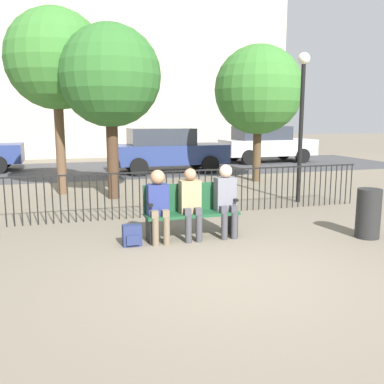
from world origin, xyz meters
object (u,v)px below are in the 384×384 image
at_px(parked_car_2, 167,149).
at_px(trash_bin, 368,213).
at_px(park_bench, 191,209).
at_px(tree_0, 110,77).
at_px(tree_1, 258,90).
at_px(seated_person_0, 158,201).
at_px(lamp_post, 302,104).
at_px(seated_person_1, 191,200).
at_px(seated_person_2, 226,197).
at_px(tree_2, 56,60).
at_px(backpack, 132,236).
at_px(parked_car_1, 266,143).

relative_size(parked_car_2, trash_bin, 4.99).
distance_m(park_bench, trash_bin, 3.02).
bearing_deg(tree_0, tree_1, 19.19).
height_order(seated_person_0, trash_bin, seated_person_0).
bearing_deg(seated_person_0, lamp_post, 30.43).
bearing_deg(seated_person_1, tree_1, 55.65).
distance_m(park_bench, tree_1, 7.23).
bearing_deg(trash_bin, tree_1, 81.18).
bearing_deg(parked_car_2, seated_person_2, -97.13).
height_order(seated_person_0, parked_car_2, parked_car_2).
xyz_separation_m(seated_person_1, tree_2, (-2.03, 5.13, 2.79)).
bearing_deg(tree_1, parked_car_2, 125.91).
relative_size(tree_2, parked_car_2, 1.13).
relative_size(backpack, tree_2, 0.07).
distance_m(tree_0, lamp_post, 4.62).
xyz_separation_m(tree_1, trash_bin, (-1.01, -6.51, -2.42)).
bearing_deg(tree_1, backpack, -130.26).
relative_size(backpack, parked_car_2, 0.08).
relative_size(seated_person_1, lamp_post, 0.34).
relative_size(seated_person_0, backpack, 3.51).
relative_size(seated_person_1, parked_car_2, 0.29).
bearing_deg(trash_bin, parked_car_1, 71.47).
bearing_deg(seated_person_1, lamp_post, 34.29).
bearing_deg(tree_1, seated_person_1, -124.35).
xyz_separation_m(seated_person_1, parked_car_2, (1.73, 8.79, 0.17)).
distance_m(tree_2, parked_car_1, 10.93).
bearing_deg(seated_person_2, parked_car_2, 82.87).
xyz_separation_m(seated_person_0, lamp_post, (3.97, 2.33, 1.64)).
xyz_separation_m(seated_person_1, trash_bin, (2.92, -0.77, -0.25)).
height_order(seated_person_0, parked_car_1, parked_car_1).
height_order(seated_person_2, parked_car_2, parked_car_2).
bearing_deg(tree_2, parked_car_1, 33.21).
distance_m(seated_person_2, lamp_post, 3.98).
bearing_deg(parked_car_2, seated_person_0, -104.52).
distance_m(park_bench, seated_person_0, 0.63).
bearing_deg(park_bench, seated_person_0, -167.76).
height_order(seated_person_1, tree_2, tree_2).
bearing_deg(trash_bin, park_bench, 162.78).
distance_m(tree_1, tree_2, 6.02).
bearing_deg(parked_car_1, seated_person_2, -119.60).
xyz_separation_m(park_bench, tree_2, (-2.07, 5.01, 2.97)).
relative_size(seated_person_0, tree_2, 0.25).
distance_m(backpack, lamp_post, 5.47).
distance_m(backpack, tree_0, 5.04).
bearing_deg(seated_person_0, tree_0, 93.47).
distance_m(seated_person_0, parked_car_2, 9.08).
height_order(seated_person_2, tree_2, tree_2).
bearing_deg(seated_person_2, park_bench, 168.03).
bearing_deg(seated_person_2, tree_1, 60.12).
xyz_separation_m(seated_person_2, parked_car_1, (6.22, 10.94, 0.14)).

